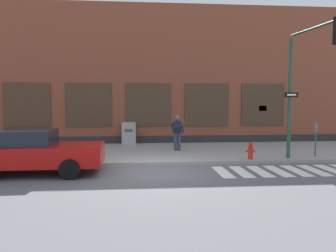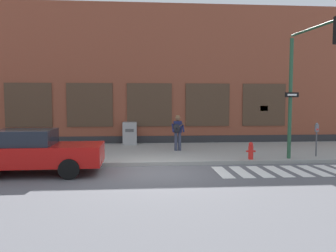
{
  "view_description": "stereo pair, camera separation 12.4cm",
  "coord_description": "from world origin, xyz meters",
  "px_view_note": "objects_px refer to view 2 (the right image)",
  "views": [
    {
      "loc": [
        -0.49,
        -11.3,
        2.47
      ],
      "look_at": [
        0.61,
        1.43,
        1.52
      ],
      "focal_mm": 35.0,
      "sensor_mm": 36.0,
      "label": 1
    },
    {
      "loc": [
        -0.37,
        -11.31,
        2.47
      ],
      "look_at": [
        0.61,
        1.43,
        1.52
      ],
      "focal_mm": 35.0,
      "sensor_mm": 36.0,
      "label": 2
    }
  ],
  "objects_px": {
    "parking_meter": "(317,134)",
    "traffic_light": "(309,69)",
    "busker": "(178,131)",
    "utility_box": "(130,133)",
    "fire_hydrant": "(251,151)",
    "red_car": "(32,152)"
  },
  "relations": [
    {
      "from": "red_car",
      "to": "busker",
      "type": "distance_m",
      "value": 6.73
    },
    {
      "from": "red_car",
      "to": "utility_box",
      "type": "distance_m",
      "value": 7.21
    },
    {
      "from": "red_car",
      "to": "fire_hydrant",
      "type": "relative_size",
      "value": 6.64
    },
    {
      "from": "red_car",
      "to": "utility_box",
      "type": "height_order",
      "value": "red_car"
    },
    {
      "from": "utility_box",
      "to": "traffic_light",
      "type": "bearing_deg",
      "value": -42.07
    },
    {
      "from": "parking_meter",
      "to": "red_car",
      "type": "bearing_deg",
      "value": -170.18
    },
    {
      "from": "traffic_light",
      "to": "red_car",
      "type": "bearing_deg",
      "value": -177.84
    },
    {
      "from": "red_car",
      "to": "traffic_light",
      "type": "xyz_separation_m",
      "value": [
        9.87,
        0.37,
        2.89
      ]
    },
    {
      "from": "red_car",
      "to": "parking_meter",
      "type": "distance_m",
      "value": 11.29
    },
    {
      "from": "parking_meter",
      "to": "fire_hydrant",
      "type": "height_order",
      "value": "parking_meter"
    },
    {
      "from": "busker",
      "to": "utility_box",
      "type": "xyz_separation_m",
      "value": [
        -2.35,
        2.54,
        -0.35
      ]
    },
    {
      "from": "fire_hydrant",
      "to": "red_car",
      "type": "bearing_deg",
      "value": -169.97
    },
    {
      "from": "busker",
      "to": "utility_box",
      "type": "relative_size",
      "value": 1.38
    },
    {
      "from": "traffic_light",
      "to": "fire_hydrant",
      "type": "distance_m",
      "value": 3.78
    },
    {
      "from": "parking_meter",
      "to": "traffic_light",
      "type": "bearing_deg",
      "value": -128.71
    },
    {
      "from": "utility_box",
      "to": "fire_hydrant",
      "type": "relative_size",
      "value": 1.73
    },
    {
      "from": "busker",
      "to": "parking_meter",
      "type": "xyz_separation_m",
      "value": [
        5.71,
        -2.07,
        -0.01
      ]
    },
    {
      "from": "fire_hydrant",
      "to": "parking_meter",
      "type": "bearing_deg",
      "value": 9.27
    },
    {
      "from": "busker",
      "to": "traffic_light",
      "type": "height_order",
      "value": "traffic_light"
    },
    {
      "from": "parking_meter",
      "to": "busker",
      "type": "bearing_deg",
      "value": 160.11
    },
    {
      "from": "red_car",
      "to": "parking_meter",
      "type": "relative_size",
      "value": 3.24
    },
    {
      "from": "red_car",
      "to": "parking_meter",
      "type": "bearing_deg",
      "value": 9.82
    }
  ]
}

